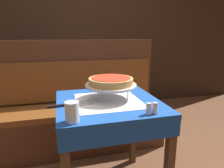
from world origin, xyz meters
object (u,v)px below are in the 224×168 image
(dining_table_rear, at_px, (82,75))
(condiment_caddy, at_px, (77,65))
(booth_bench, at_px, (82,116))
(water_glass_near, at_px, (72,112))
(pepper_shaker, at_px, (155,108))
(deep_dish_pizza, at_px, (111,81))
(pizza_pan_stand, at_px, (111,86))
(dining_table_front, at_px, (108,114))
(pizza_server, at_px, (74,104))
(salt_shaker, at_px, (149,109))

(dining_table_rear, xyz_separation_m, condiment_caddy, (-0.07, -0.08, 0.15))
(booth_bench, distance_m, water_glass_near, 1.15)
(dining_table_rear, xyz_separation_m, pepper_shaker, (0.23, -1.76, 0.13))
(deep_dish_pizza, bearing_deg, pizza_pan_stand, -116.57)
(dining_table_front, relative_size, dining_table_rear, 0.99)
(booth_bench, relative_size, pepper_shaker, 25.91)
(booth_bench, relative_size, pizza_server, 5.68)
(pizza_server, bearing_deg, dining_table_rear, 81.74)
(dining_table_front, height_order, deep_dish_pizza, deep_dish_pizza)
(dining_table_front, height_order, pizza_server, pizza_server)
(dining_table_rear, bearing_deg, pizza_pan_stand, -87.94)
(dining_table_rear, height_order, pepper_shaker, pepper_shaker)
(booth_bench, distance_m, pepper_shaker, 1.18)
(pizza_pan_stand, relative_size, pizza_server, 1.21)
(booth_bench, bearing_deg, dining_table_front, -81.55)
(booth_bench, height_order, deep_dish_pizza, booth_bench)
(pizza_pan_stand, bearing_deg, pepper_shaker, -62.50)
(deep_dish_pizza, bearing_deg, dining_table_front, -125.41)
(pepper_shaker, bearing_deg, pizza_server, 148.34)
(pizza_server, relative_size, salt_shaker, 4.52)
(deep_dish_pizza, bearing_deg, dining_table_rear, 92.06)
(pizza_pan_stand, height_order, condiment_caddy, condiment_caddy)
(booth_bench, height_order, pizza_pan_stand, booth_bench)
(booth_bench, xyz_separation_m, pizza_pan_stand, (0.14, -0.71, 0.51))
(dining_table_front, relative_size, pizza_pan_stand, 2.06)
(pizza_pan_stand, xyz_separation_m, pizza_server, (-0.27, -0.06, -0.09))
(salt_shaker, distance_m, condiment_caddy, 1.70)
(pizza_pan_stand, distance_m, water_glass_near, 0.44)
(pizza_server, bearing_deg, pizza_pan_stand, 13.18)
(salt_shaker, height_order, pepper_shaker, same)
(dining_table_rear, bearing_deg, deep_dish_pizza, -87.94)
(water_glass_near, distance_m, salt_shaker, 0.43)
(pizza_pan_stand, relative_size, pepper_shaker, 5.52)
(pizza_server, xyz_separation_m, condiment_caddy, (0.15, 1.41, 0.04))
(water_glass_near, bearing_deg, condiment_caddy, 84.16)
(salt_shaker, xyz_separation_m, condiment_caddy, (-0.26, 1.68, 0.01))
(booth_bench, bearing_deg, pepper_shaker, -73.19)
(water_glass_near, xyz_separation_m, salt_shaker, (0.43, -0.01, -0.02))
(dining_table_rear, bearing_deg, pepper_shaker, -82.70)
(pizza_server, bearing_deg, condiment_caddy, 84.06)
(dining_table_rear, xyz_separation_m, pizza_pan_stand, (0.05, -1.43, 0.20))
(pizza_pan_stand, distance_m, pepper_shaker, 0.38)
(booth_bench, height_order, pizza_server, booth_bench)
(booth_bench, distance_m, salt_shaker, 1.17)
(condiment_caddy, bearing_deg, salt_shaker, -81.36)
(deep_dish_pizza, xyz_separation_m, pizza_server, (-0.27, -0.06, -0.12))
(pepper_shaker, relative_size, condiment_caddy, 0.41)
(booth_bench, bearing_deg, salt_shaker, -75.17)
(deep_dish_pizza, height_order, water_glass_near, deep_dish_pizza)
(water_glass_near, bearing_deg, pepper_shaker, -0.76)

